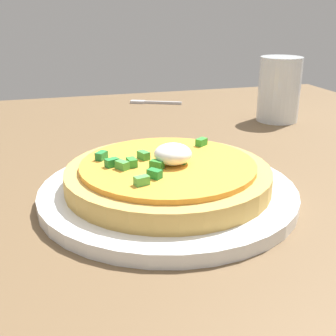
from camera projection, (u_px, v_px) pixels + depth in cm
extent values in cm
cube|color=brown|center=(257.00, 180.00, 52.20)|extent=(102.90, 80.00, 2.36)
cylinder|color=white|center=(168.00, 192.00, 44.38)|extent=(25.99, 25.99, 1.32)
cylinder|color=tan|center=(168.00, 177.00, 43.79)|extent=(20.65, 20.65, 2.03)
cylinder|color=orange|center=(168.00, 165.00, 43.34)|extent=(17.57, 17.57, 0.53)
ellipsoid|color=white|center=(173.00, 154.00, 42.61)|extent=(3.72, 3.72, 2.06)
cube|color=green|center=(122.00, 165.00, 41.46)|extent=(1.51, 1.35, 0.80)
cube|color=#4ABA4E|center=(183.00, 159.00, 43.18)|extent=(1.51, 1.33, 0.80)
cube|color=#27893A|center=(112.00, 163.00, 42.14)|extent=(1.20, 1.48, 0.80)
cube|color=#248534|center=(155.00, 174.00, 39.34)|extent=(1.50, 1.42, 0.80)
cube|color=green|center=(144.00, 155.00, 44.17)|extent=(1.49, 1.23, 0.80)
cube|color=#248039|center=(101.00, 156.00, 44.07)|extent=(1.49, 1.44, 0.80)
cube|color=green|center=(132.00, 162.00, 42.19)|extent=(1.36, 0.94, 0.80)
cube|color=#50A84D|center=(178.00, 156.00, 43.94)|extent=(1.35, 1.51, 0.80)
cube|color=green|center=(201.00, 142.00, 48.49)|extent=(1.39, 1.51, 0.80)
cube|color=#2F862C|center=(157.00, 165.00, 41.62)|extent=(1.46, 1.48, 0.80)
cube|color=#52B34B|center=(142.00, 181.00, 37.84)|extent=(1.11, 1.45, 0.80)
cylinder|color=silver|center=(279.00, 89.00, 72.61)|extent=(6.93, 6.93, 10.64)
cylinder|color=#A9511C|center=(278.00, 101.00, 73.28)|extent=(6.10, 6.10, 6.06)
cube|color=#B7B7BC|center=(163.00, 103.00, 86.76)|extent=(3.65, 7.13, 0.50)
cube|color=#B7B7BC|center=(138.00, 102.00, 87.45)|extent=(2.43, 3.13, 0.50)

